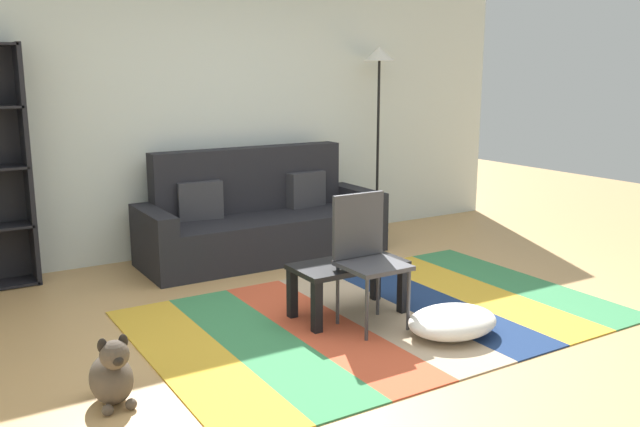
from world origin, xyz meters
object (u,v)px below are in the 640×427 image
(couch, at_px, (261,221))
(pouf, at_px, (452,322))
(coffee_table, at_px, (348,273))
(tv_remote, at_px, (355,259))
(folding_chair, at_px, (366,249))
(standing_lamp, at_px, (379,79))
(dog, at_px, (112,375))

(couch, height_order, pouf, couch)
(coffee_table, distance_m, pouf, 0.80)
(couch, relative_size, tv_remote, 15.07)
(pouf, relative_size, tv_remote, 4.20)
(coffee_table, distance_m, folding_chair, 0.29)
(standing_lamp, bearing_deg, pouf, -116.59)
(tv_remote, bearing_deg, couch, 105.08)
(standing_lamp, bearing_deg, folding_chair, -127.92)
(couch, height_order, tv_remote, couch)
(couch, bearing_deg, tv_remote, -94.16)
(dog, xyz_separation_m, standing_lamp, (3.46, 2.39, 1.46))
(couch, height_order, dog, couch)
(coffee_table, distance_m, dog, 1.83)
(coffee_table, bearing_deg, couch, 83.82)
(coffee_table, relative_size, dog, 2.01)
(coffee_table, distance_m, standing_lamp, 2.90)
(dog, bearing_deg, folding_chair, 7.53)
(dog, bearing_deg, standing_lamp, 34.67)
(couch, height_order, standing_lamp, standing_lamp)
(standing_lamp, height_order, folding_chair, standing_lamp)
(coffee_table, xyz_separation_m, folding_chair, (0.01, -0.20, 0.22))
(dog, distance_m, folding_chair, 1.83)
(tv_remote, distance_m, folding_chair, 0.25)
(pouf, distance_m, folding_chair, 0.74)
(couch, xyz_separation_m, folding_chair, (-0.18, -1.94, 0.20))
(pouf, height_order, folding_chair, folding_chair)
(dog, xyz_separation_m, tv_remote, (1.83, 0.44, 0.24))
(standing_lamp, relative_size, folding_chair, 2.16)
(coffee_table, bearing_deg, folding_chair, -87.28)
(tv_remote, bearing_deg, pouf, -46.67)
(coffee_table, xyz_separation_m, dog, (-1.77, -0.43, -0.16))
(standing_lamp, height_order, tv_remote, standing_lamp)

